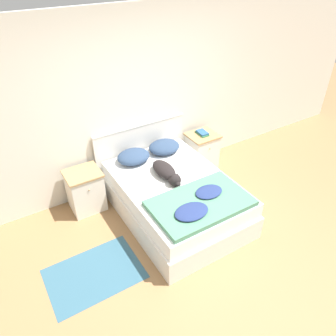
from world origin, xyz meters
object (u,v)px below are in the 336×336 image
nightstand_left (85,190)px  nightstand_right (202,151)px  pillow_left (133,157)px  book_stack (202,133)px  bed (175,198)px  pillow_right (164,147)px  dog (166,172)px

nightstand_left → nightstand_right: (1.98, 0.00, 0.00)m
pillow_left → book_stack: (1.25, 0.06, -0.01)m
bed → pillow_right: size_ratio=4.08×
bed → nightstand_right: nightstand_right is taller
dog → pillow_right: bearing=61.5°
nightstand_right → dog: 1.25m
nightstand_left → pillow_left: (0.74, -0.05, 0.33)m
nightstand_left → pillow_right: (1.24, -0.05, 0.33)m
bed → nightstand_left: bearing=142.7°
nightstand_left → pillow_left: bearing=-3.5°
nightstand_right → book_stack: (0.00, 0.02, 0.32)m
dog → book_stack: dog is taller
nightstand_left → pillow_left: 0.81m
pillow_left → book_stack: size_ratio=2.04×
nightstand_left → nightstand_right: same height
bed → nightstand_right: size_ratio=3.16×
nightstand_left → dog: bearing=-32.5°
bed → dog: (-0.05, 0.16, 0.36)m
bed → book_stack: 1.31m
dog → nightstand_right: bearing=30.0°
book_stack → pillow_left: bearing=-177.1°
nightstand_right → pillow_right: size_ratio=1.29×
pillow_left → pillow_right: (0.51, 0.00, 0.00)m
nightstand_left → bed: bearing=-37.3°
nightstand_right → pillow_left: size_ratio=1.29×
nightstand_right → pillow_right: 0.81m
bed → dog: dog is taller
nightstand_left → dog: dog is taller
pillow_left → pillow_right: bearing=0.0°
dog → book_stack: (1.04, 0.62, -0.01)m
bed → nightstand_right: 1.25m
pillow_left → dog: (0.20, -0.55, -0.00)m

